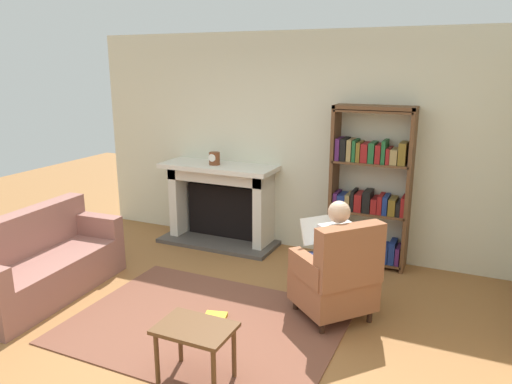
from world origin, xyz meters
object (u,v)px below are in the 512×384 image
fireplace (222,200)px  mantel_clock (214,158)px  armchair_reading (337,277)px  seated_reader (331,252)px  sofa_floral (40,265)px  side_table (195,335)px  bookshelf (370,191)px

fireplace → mantel_clock: size_ratio=9.59×
mantel_clock → armchair_reading: size_ratio=0.17×
mantel_clock → seated_reader: size_ratio=0.14×
mantel_clock → armchair_reading: 2.49m
sofa_floral → side_table: (2.20, -0.57, 0.06)m
bookshelf → side_table: size_ratio=3.33×
bookshelf → armchair_reading: bookshelf is taller
sofa_floral → side_table: bearing=-108.0°
fireplace → mantel_clock: 0.59m
fireplace → mantel_clock: (-0.04, -0.10, 0.58)m
fireplace → bookshelf: bearing=1.0°
seated_reader → sofa_floral: (-2.81, -0.83, -0.30)m
fireplace → bookshelf: bookshelf is taller
mantel_clock → sofa_floral: (-0.90, -2.06, -0.82)m
fireplace → mantel_clock: bearing=-111.5°
mantel_clock → seated_reader: bearing=-32.7°
bookshelf → seated_reader: 1.39m
sofa_floral → side_table: sofa_floral is taller
fireplace → armchair_reading: bearing=-35.7°
mantel_clock → bookshelf: (1.96, 0.14, -0.25)m
fireplace → sofa_floral: fireplace is taller
armchair_reading → seated_reader: size_ratio=0.85×
fireplace → seated_reader: size_ratio=1.36×
armchair_reading → sofa_floral: 2.99m
fireplace → armchair_reading: size_ratio=1.60×
bookshelf → seated_reader: bearing=-92.4°
armchair_reading → seated_reader: 0.23m
mantel_clock → bookshelf: size_ratio=0.09×
seated_reader → side_table: seated_reader is taller
fireplace → sofa_floral: (-0.94, -2.16, -0.24)m
bookshelf → side_table: (-0.67, -2.77, -0.51)m
sofa_floral → side_table: 2.27m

